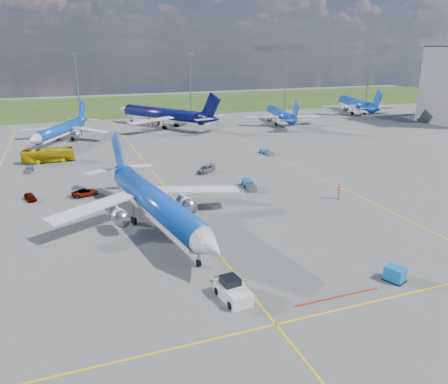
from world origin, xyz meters
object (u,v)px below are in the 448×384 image
object	(u,v)px
warning_post	(339,190)
bg_jet_ne	(280,124)
bg_jet_n	(164,127)
uld_container	(395,274)
service_car_c	(206,169)
apron_bus	(48,155)
baggage_tug_c	(29,170)
main_airliner	(157,227)
baggage_tug_w	(249,185)
service_car_a	(30,197)
bg_jet_nnw	(62,142)
service_car_b	(85,193)
pushback_tug	(232,291)
bg_jet_ene	(356,114)
baggage_tug_e	(266,152)

from	to	relation	value
warning_post	bg_jet_ne	bearing A→B (deg)	69.88
bg_jet_n	uld_container	size ratio (longest dim) A/B	22.64
bg_jet_n	service_car_c	world-z (taller)	bg_jet_n
apron_bus	baggage_tug_c	distance (m)	8.09
bg_jet_n	main_airliner	distance (m)	83.09
bg_jet_n	main_airliner	xyz separation A→B (m)	(-19.61, -80.74, 0.00)
baggage_tug_w	service_car_c	bearing A→B (deg)	116.26
bg_jet_ne	service_car_a	bearing A→B (deg)	47.38
bg_jet_nnw	service_car_a	bearing A→B (deg)	-69.63
main_airliner	service_car_b	world-z (taller)	main_airliner
main_airliner	baggage_tug_w	bearing A→B (deg)	23.22
service_car_c	service_car_a	bearing A→B (deg)	-118.67
service_car_b	baggage_tug_c	world-z (taller)	service_car_b
warning_post	main_airliner	world-z (taller)	main_airliner
service_car_a	service_car_c	world-z (taller)	service_car_c
main_airliner	apron_bus	bearing A→B (deg)	99.28
bg_jet_nnw	service_car_a	xyz separation A→B (m)	(-5.75, -49.44, 0.60)
pushback_tug	uld_container	world-z (taller)	pushback_tug
warning_post	baggage_tug_w	world-z (taller)	warning_post
apron_bus	baggage_tug_c	world-z (taller)	apron_bus
bg_jet_ene	baggage_tug_w	world-z (taller)	bg_jet_ene
warning_post	service_car_b	distance (m)	43.28
bg_jet_nnw	service_car_a	distance (m)	49.78
baggage_tug_e	service_car_a	bearing A→B (deg)	-167.31
bg_jet_nnw	baggage_tug_c	xyz separation A→B (m)	(-6.79, -30.07, 0.44)
bg_jet_ene	warning_post	bearing A→B (deg)	66.45
service_car_a	baggage_tug_e	bearing A→B (deg)	1.19
uld_container	baggage_tug_e	world-z (taller)	uld_container
apron_bus	service_car_c	bearing A→B (deg)	-124.91
baggage_tug_c	bg_jet_n	bearing A→B (deg)	53.55
service_car_a	service_car_c	bearing A→B (deg)	-6.01
baggage_tug_w	bg_jet_nnw	bearing A→B (deg)	127.54
apron_bus	service_car_a	distance (m)	26.63
warning_post	baggage_tug_c	size ratio (longest dim) A/B	0.70
bg_jet_ne	baggage_tug_e	xyz separation A→B (m)	(-23.41, -37.75, 0.49)
bg_jet_n	pushback_tug	xyz separation A→B (m)	(-16.36, -101.79, 0.86)
bg_jet_nnw	baggage_tug_e	xyz separation A→B (m)	(45.85, -32.91, 0.49)
warning_post	baggage_tug_w	xyz separation A→B (m)	(-11.75, 10.89, -0.94)
warning_post	service_car_b	world-z (taller)	warning_post
bg_jet_ne	uld_container	world-z (taller)	bg_jet_ne
bg_jet_nnw	uld_container	distance (m)	97.82
main_airliner	apron_bus	world-z (taller)	main_airliner
bg_jet_ne	pushback_tug	world-z (taller)	bg_jet_ne
bg_jet_ene	baggage_tug_e	bearing A→B (deg)	52.93
bg_jet_nnw	baggage_tug_e	size ratio (longest dim) A/B	7.32
apron_bus	service_car_c	distance (m)	36.47
apron_bus	service_car_b	xyz separation A→B (m)	(6.08, -27.41, -0.95)
bg_jet_ene	baggage_tug_c	world-z (taller)	bg_jet_ene
service_car_a	baggage_tug_c	size ratio (longest dim) A/B	0.82
bg_jet_n	bg_jet_ene	size ratio (longest dim) A/B	1.11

